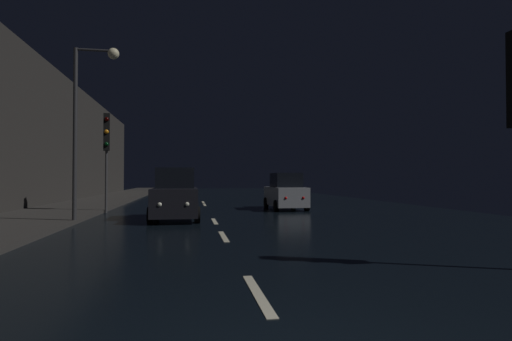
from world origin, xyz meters
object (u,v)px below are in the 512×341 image
streetlamp_overhead (88,105)px  car_parked_right_far (285,193)px  car_approaching_headlights (175,196)px  traffic_light_far_left (107,140)px

streetlamp_overhead → car_parked_right_far: streetlamp_overhead is taller
car_approaching_headlights → streetlamp_overhead: bearing=-72.5°
car_approaching_headlights → car_parked_right_far: bearing=127.8°
traffic_light_far_left → car_parked_right_far: size_ratio=1.24×
streetlamp_overhead → car_parked_right_far: bearing=31.4°
traffic_light_far_left → car_approaching_headlights: (3.58, -3.83, -2.70)m
streetlamp_overhead → car_approaching_headlights: size_ratio=1.58×
streetlamp_overhead → car_approaching_headlights: bearing=17.5°
car_parked_right_far → streetlamp_overhead: bearing=121.4°
car_parked_right_far → car_approaching_headlights: bearing=127.8°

